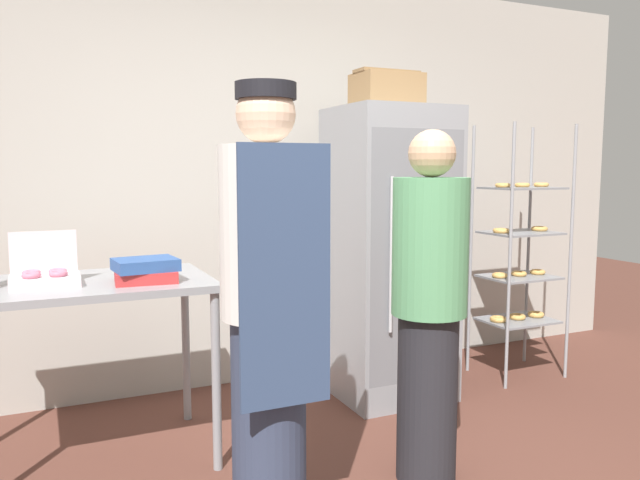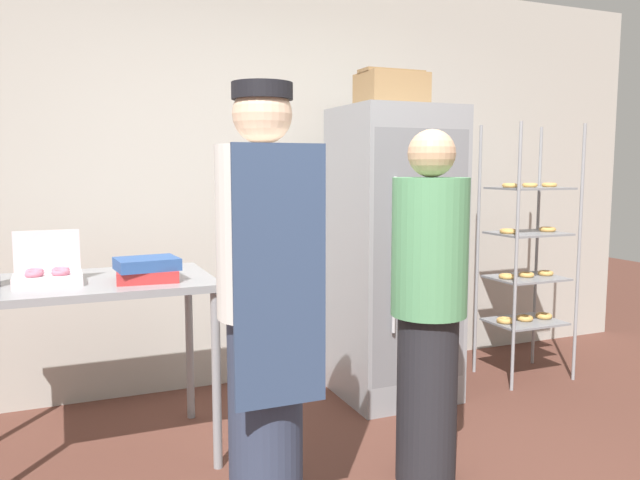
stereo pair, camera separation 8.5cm
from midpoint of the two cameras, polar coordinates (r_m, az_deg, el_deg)
name	(u,v)px [view 1 (the left image)]	position (r m, az deg, el deg)	size (l,w,h in m)	color
back_wall	(248,180)	(4.24, -7.17, 5.47)	(6.40, 0.12, 2.73)	#B7B2A8
refrigerator	(389,254)	(3.94, 5.76, -1.28)	(0.68, 0.68, 1.82)	gray
baking_rack	(520,256)	(4.51, 17.28, -1.39)	(0.55, 0.42, 1.74)	#93969B
prep_counter	(87,301)	(3.23, -21.26, -5.26)	(1.16, 0.75, 0.91)	gray
donut_box	(45,277)	(3.15, -24.56, -3.06)	(0.30, 0.20, 0.25)	silver
binder_stack	(146,270)	(3.09, -16.42, -2.67)	(0.30, 0.25, 0.11)	#B72D2D
cardboard_storage_box	(387,90)	(3.95, 5.49, 13.51)	(0.40, 0.29, 0.22)	#937047
person_baker	(268,301)	(2.50, -5.73, -5.56)	(0.38, 0.39, 1.77)	#333D56
person_customer	(429,305)	(2.89, 9.11, -5.90)	(0.34, 0.34, 1.62)	#232328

